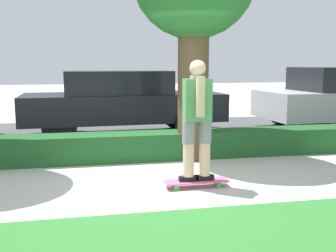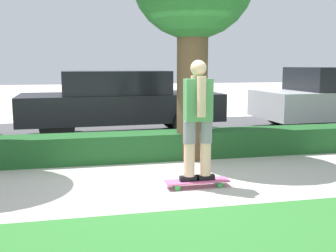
{
  "view_description": "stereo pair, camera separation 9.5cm",
  "coord_description": "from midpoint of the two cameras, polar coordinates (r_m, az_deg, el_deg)",
  "views": [
    {
      "loc": [
        -1.01,
        -5.25,
        1.68
      ],
      "look_at": [
        0.16,
        0.6,
        0.75
      ],
      "focal_mm": 42.0,
      "sensor_mm": 36.0,
      "label": 1
    },
    {
      "loc": [
        -1.11,
        -5.23,
        1.68
      ],
      "look_at": [
        0.16,
        0.6,
        0.75
      ],
      "focal_mm": 42.0,
      "sensor_mm": 36.0,
      "label": 2
    }
  ],
  "objects": [
    {
      "name": "hedge_row",
      "position": [
        7.07,
        -2.5,
        -2.88
      ],
      "size": [
        18.48,
        0.6,
        0.48
      ],
      "color": "#1E5123",
      "rests_on": "ground_plane"
    },
    {
      "name": "skateboard",
      "position": [
        5.5,
        4.63,
        -8.06
      ],
      "size": [
        0.89,
        0.24,
        0.1
      ],
      "color": "#DB5B93",
      "rests_on": "ground_plane"
    },
    {
      "name": "ground_plane",
      "position": [
        5.6,
        0.08,
        -8.55
      ],
      "size": [
        60.0,
        60.0,
        0.0
      ],
      "primitive_type": "plane",
      "color": "#BCB7AD"
    },
    {
      "name": "parked_car_middle",
      "position": [
        9.42,
        -6.37,
        3.59
      ],
      "size": [
        4.73,
        1.91,
        1.54
      ],
      "rotation": [
        0.0,
        0.0,
        0.04
      ],
      "color": "black",
      "rests_on": "ground_plane"
    },
    {
      "name": "skater_person",
      "position": [
        5.31,
        4.75,
        1.23
      ],
      "size": [
        0.49,
        0.42,
        1.65
      ],
      "color": "black",
      "rests_on": "skateboard"
    },
    {
      "name": "street_asphalt",
      "position": [
        9.65,
        -4.87,
        -1.16
      ],
      "size": [
        18.48,
        5.0,
        0.01
      ],
      "color": "#474749",
      "rests_on": "ground_plane"
    }
  ]
}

